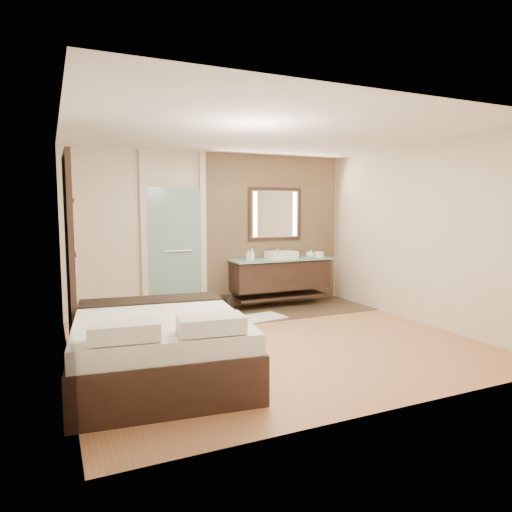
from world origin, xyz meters
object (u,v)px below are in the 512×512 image
mirror_unit (275,214)px  vanity (281,274)px  bed (159,345)px  waste_bin (227,304)px

mirror_unit → vanity: bearing=-90.0°
bed → mirror_unit: bearing=51.7°
mirror_unit → bed: 4.13m
vanity → waste_bin: 1.15m
vanity → waste_bin: vanity is taller
mirror_unit → waste_bin: bearing=-163.9°
vanity → bed: 3.75m
vanity → bed: bearing=-137.2°
vanity → mirror_unit: (0.00, 0.24, 1.07)m
mirror_unit → bed: (-2.75, -2.78, -1.31)m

